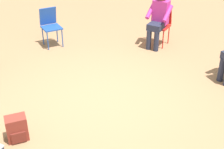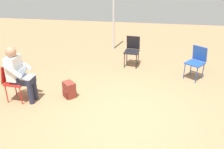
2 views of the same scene
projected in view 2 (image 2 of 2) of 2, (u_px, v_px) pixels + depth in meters
The scene contains 7 objects.
ground_plane at pixel (125, 119), 4.92m from camera, with size 15.54×15.54×0.00m, color #99704C.
chair_west at pixel (13, 79), 5.38m from camera, with size 0.46×0.43×0.85m.
chair_northeast at pixel (197, 60), 6.35m from camera, with size 0.57×0.58×0.85m.
chair_north at pixel (132, 49), 7.12m from camera, with size 0.44×0.48×0.85m.
person_with_laptop at pixel (18, 72), 5.26m from camera, with size 0.54×0.51×1.24m.
backpack_near_laptop_user at pixel (69, 90), 5.62m from camera, with size 0.34×0.34×0.36m.
tent_pole_near at pixel (114, 12), 8.06m from camera, with size 0.07×0.07×2.49m, color #B2B2B7.
Camera 2 is at (0.33, -4.05, 2.92)m, focal length 40.00 mm.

